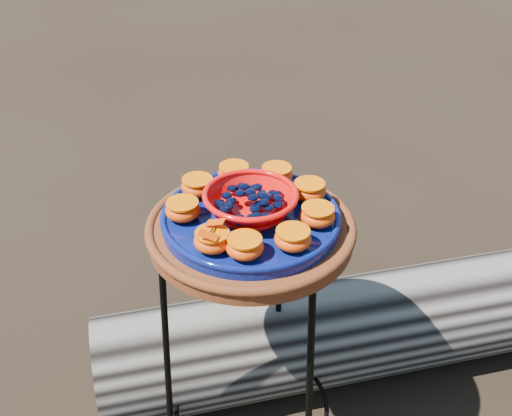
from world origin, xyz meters
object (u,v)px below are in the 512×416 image
(terracotta_saucer, at_px, (251,231))
(driftwood_log, at_px, (379,323))
(cobalt_plate, at_px, (251,219))
(plant_stand, at_px, (251,352))
(red_bowl, at_px, (251,204))

(terracotta_saucer, distance_m, driftwood_log, 0.74)
(cobalt_plate, bearing_deg, driftwood_log, 58.91)
(plant_stand, distance_m, terracotta_saucer, 0.37)
(red_bowl, distance_m, driftwood_log, 0.80)
(cobalt_plate, bearing_deg, terracotta_saucer, 0.00)
(cobalt_plate, distance_m, red_bowl, 0.04)
(plant_stand, distance_m, red_bowl, 0.44)
(red_bowl, bearing_deg, driftwood_log, 58.91)
(cobalt_plate, distance_m, driftwood_log, 0.77)
(cobalt_plate, xyz_separation_m, driftwood_log, (0.25, 0.42, -0.59))
(terracotta_saucer, height_order, driftwood_log, terracotta_saucer)
(red_bowl, bearing_deg, plant_stand, 0.00)
(driftwood_log, bearing_deg, cobalt_plate, -121.09)
(plant_stand, distance_m, driftwood_log, 0.53)
(plant_stand, bearing_deg, red_bowl, 0.00)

